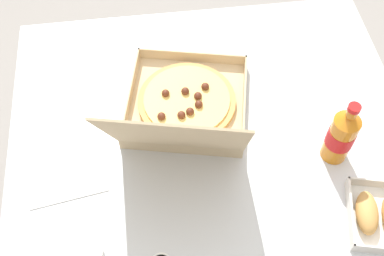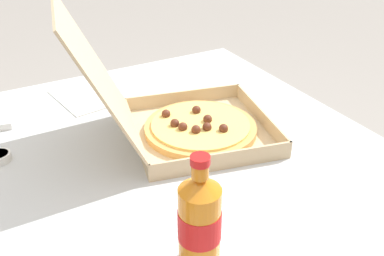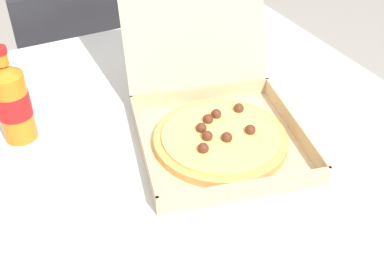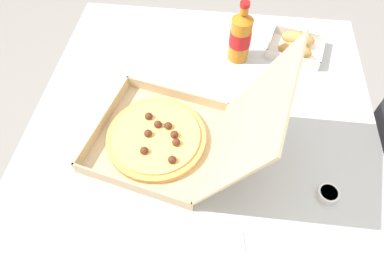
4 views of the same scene
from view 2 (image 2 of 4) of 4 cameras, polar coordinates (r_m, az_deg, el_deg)
The scene contains 4 objects.
dining_table at distance 1.13m, azimuth -3.15°, elevation -6.80°, with size 1.17×1.07×0.72m.
pizza_box_open at distance 1.15m, azimuth -1.16°, elevation 1.17°, with size 0.45×0.56×0.36m.
cola_bottle at distance 0.76m, azimuth 0.96°, elevation -11.78°, with size 0.07×0.07×0.22m.
paper_menu at distance 1.41m, azimuth -13.51°, elevation 3.84°, with size 0.21×0.15×0.00m, color white.
Camera 2 is at (-0.82, 0.38, 1.32)m, focal length 41.97 mm.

